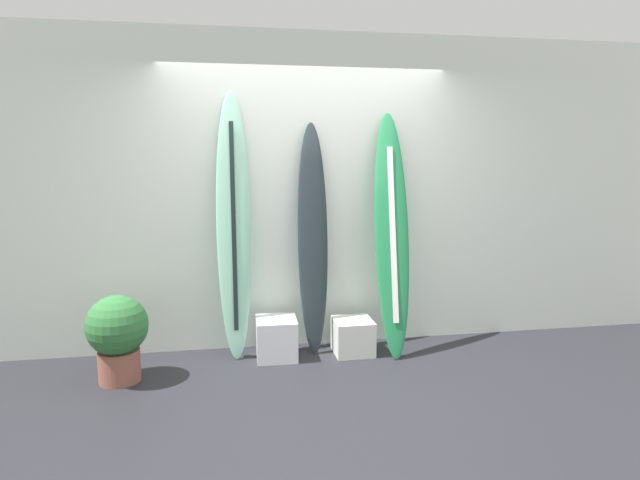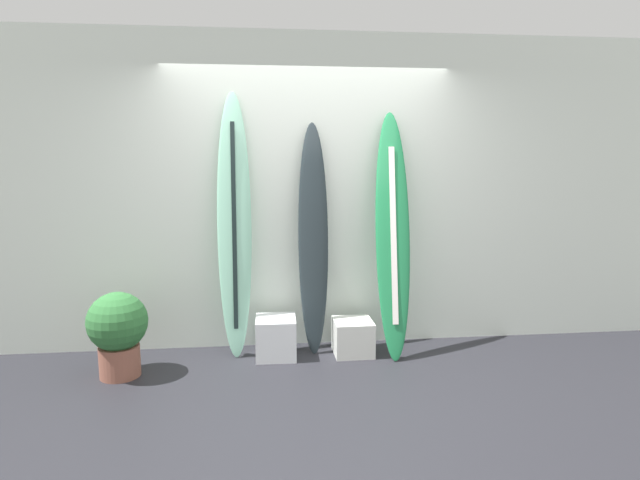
{
  "view_description": "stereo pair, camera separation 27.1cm",
  "coord_description": "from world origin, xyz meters",
  "px_view_note": "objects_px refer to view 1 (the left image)",
  "views": [
    {
      "loc": [
        -0.67,
        -3.47,
        1.73
      ],
      "look_at": [
        0.08,
        0.95,
        1.02
      ],
      "focal_mm": 29.64,
      "sensor_mm": 36.0,
      "label": 1
    },
    {
      "loc": [
        -0.4,
        -3.51,
        1.73
      ],
      "look_at": [
        0.08,
        0.95,
        1.02
      ],
      "focal_mm": 29.64,
      "sensor_mm": 36.0,
      "label": 2
    }
  ],
  "objects_px": {
    "surfboard_seafoam": "(234,228)",
    "surfboard_charcoal": "(313,239)",
    "display_block_center": "(353,336)",
    "surfboard_emerald": "(392,236)",
    "potted_plant": "(117,333)",
    "display_block_left": "(276,338)"
  },
  "relations": [
    {
      "from": "potted_plant",
      "to": "display_block_left",
      "type": "bearing_deg",
      "value": 12.5
    },
    {
      "from": "surfboard_seafoam",
      "to": "surfboard_charcoal",
      "type": "height_order",
      "value": "surfboard_seafoam"
    },
    {
      "from": "surfboard_seafoam",
      "to": "surfboard_charcoal",
      "type": "relative_size",
      "value": 1.13
    },
    {
      "from": "surfboard_emerald",
      "to": "potted_plant",
      "type": "distance_m",
      "value": 2.37
    },
    {
      "from": "display_block_center",
      "to": "surfboard_charcoal",
      "type": "bearing_deg",
      "value": 158.97
    },
    {
      "from": "display_block_left",
      "to": "display_block_center",
      "type": "xyz_separation_m",
      "value": [
        0.68,
        0.0,
        -0.02
      ]
    },
    {
      "from": "surfboard_charcoal",
      "to": "potted_plant",
      "type": "relative_size",
      "value": 2.96
    },
    {
      "from": "surfboard_seafoam",
      "to": "display_block_left",
      "type": "bearing_deg",
      "value": -21.88
    },
    {
      "from": "surfboard_emerald",
      "to": "potted_plant",
      "type": "relative_size",
      "value": 3.1
    },
    {
      "from": "surfboard_charcoal",
      "to": "surfboard_emerald",
      "type": "distance_m",
      "value": 0.69
    },
    {
      "from": "display_block_left",
      "to": "display_block_center",
      "type": "relative_size",
      "value": 1.03
    },
    {
      "from": "surfboard_seafoam",
      "to": "display_block_center",
      "type": "distance_m",
      "value": 1.42
    },
    {
      "from": "surfboard_charcoal",
      "to": "display_block_left",
      "type": "distance_m",
      "value": 0.91
    },
    {
      "from": "surfboard_emerald",
      "to": "display_block_left",
      "type": "distance_m",
      "value": 1.34
    },
    {
      "from": "surfboard_seafoam",
      "to": "surfboard_charcoal",
      "type": "bearing_deg",
      "value": -0.38
    },
    {
      "from": "potted_plant",
      "to": "display_block_center",
      "type": "bearing_deg",
      "value": 8.22
    },
    {
      "from": "surfboard_charcoal",
      "to": "display_block_left",
      "type": "height_order",
      "value": "surfboard_charcoal"
    },
    {
      "from": "surfboard_seafoam",
      "to": "potted_plant",
      "type": "bearing_deg",
      "value": -155.49
    },
    {
      "from": "display_block_center",
      "to": "potted_plant",
      "type": "height_order",
      "value": "potted_plant"
    },
    {
      "from": "surfboard_seafoam",
      "to": "surfboard_charcoal",
      "type": "xyz_separation_m",
      "value": [
        0.68,
        -0.0,
        -0.11
      ]
    },
    {
      "from": "display_block_left",
      "to": "surfboard_emerald",
      "type": "bearing_deg",
      "value": 0.05
    },
    {
      "from": "surfboard_charcoal",
      "to": "surfboard_emerald",
      "type": "height_order",
      "value": "surfboard_emerald"
    }
  ]
}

